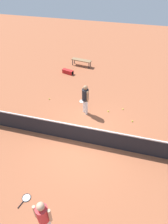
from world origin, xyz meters
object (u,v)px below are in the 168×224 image
Objects in this scene: equipment_bag at (68,72)px; tennis_racket_near_player at (82,101)px; tennis_racket_far_player at (26,198)px; tennis_ball_by_net at (123,109)px; tennis_ball_baseline at (132,121)px; player_near_side at (85,97)px; tennis_ball_near_player at (49,99)px; player_far_side at (43,216)px; tennis_ball_midcourt at (108,111)px; courtside_bench at (81,61)px.

tennis_racket_near_player is at bearing 122.08° from equipment_bag.
tennis_racket_far_player is 6.54m from tennis_ball_by_net.
player_near_side is at bearing -1.50° from tennis_ball_baseline.
tennis_racket_far_player is 6.05m from tennis_ball_baseline.
tennis_ball_near_player is 4.28m from tennis_ball_by_net.
player_near_side is at bearing -98.58° from tennis_racket_far_player.
equipment_bag is (4.79, -4.00, 0.11)m from tennis_ball_baseline.
equipment_bag is (2.66, -9.85, -0.87)m from player_far_side.
courtside_bench is (2.91, -4.98, 0.38)m from tennis_ball_midcourt.
tennis_racket_near_player is 8.87× the size of tennis_ball_midcourt.
player_far_side is 25.76× the size of tennis_ball_by_net.
tennis_racket_near_player is 4.62m from courtside_bench.
tennis_ball_near_player is 3.29m from equipment_bag.
courtside_bench reaches higher than equipment_bag.
courtside_bench reaches higher than tennis_racket_far_player.
equipment_bag reaches higher than tennis_ball_near_player.
player_near_side and player_far_side have the same top height.
tennis_ball_midcourt is (-3.53, 0.23, 0.00)m from tennis_ball_near_player.
player_far_side is 6.45m from tennis_ball_midcourt.
tennis_racket_far_player is 0.72× the size of equipment_bag.
tennis_ball_baseline is at bearing 127.81° from courtside_bench.
tennis_ball_near_player is (1.58, -5.80, 0.02)m from tennis_racket_far_player.
equipment_bag reaches higher than tennis_ball_baseline.
tennis_ball_baseline is at bearing 160.44° from tennis_racket_near_player.
equipment_bag is (-0.06, -3.29, 0.11)m from tennis_ball_near_player.
courtside_bench is (4.23, -5.46, 0.38)m from tennis_ball_baseline.
tennis_ball_midcourt reaches higher than tennis_racket_far_player.
tennis_ball_by_net is 5.26m from equipment_bag.
tennis_ball_baseline is at bearing 171.64° from tennis_ball_near_player.
tennis_ball_midcourt is (-1.17, -0.41, -0.98)m from player_near_side.
player_near_side is 25.76× the size of tennis_ball_baseline.
equipment_bag reaches higher than tennis_ball_midcourt.
player_far_side reaches higher than tennis_racket_near_player.
equipment_bag is at bearing -80.52° from tennis_racket_far_player.
player_near_side is 25.76× the size of tennis_ball_by_net.
player_near_side is 5.92m from player_far_side.
tennis_racket_near_player is at bearing 106.39° from courtside_bench.
player_far_side is at bearing 93.55° from player_near_side.
tennis_racket_far_player is at bearing 105.22° from tennis_ball_near_player.
tennis_ball_by_net and tennis_ball_baseline have the same top height.
player_far_side reaches higher than tennis_ball_by_net.
tennis_ball_baseline reaches higher than tennis_racket_near_player.
player_far_side is at bearing 112.54° from tennis_ball_near_player.
tennis_ball_midcourt is 4.95m from equipment_bag.
tennis_ball_baseline is 0.04× the size of courtside_bench.
tennis_ball_near_player is 1.00× the size of tennis_ball_midcourt.
tennis_racket_near_player is 3.50m from equipment_bag.
tennis_racket_far_player is at bearing -33.52° from player_far_side.
courtside_bench is (0.96, -10.54, 0.40)m from tennis_racket_far_player.
player_near_side is at bearing -86.45° from player_far_side.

